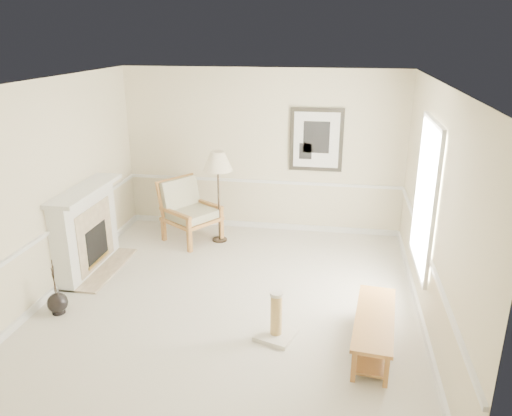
{
  "coord_description": "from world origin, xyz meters",
  "views": [
    {
      "loc": [
        1.33,
        -5.85,
        3.46
      ],
      "look_at": [
        0.23,
        0.7,
        1.11
      ],
      "focal_mm": 35.0,
      "sensor_mm": 36.0,
      "label": 1
    }
  ],
  "objects_px": {
    "floor_vase": "(58,303)",
    "scratching_post": "(276,323)",
    "bench": "(374,327)",
    "floor_lamp": "(218,164)",
    "armchair": "(187,208)"
  },
  "relations": [
    {
      "from": "floor_vase",
      "to": "bench",
      "type": "xyz_separation_m",
      "value": [
        4.0,
        -0.09,
        0.13
      ]
    },
    {
      "from": "floor_vase",
      "to": "bench",
      "type": "relative_size",
      "value": 0.52
    },
    {
      "from": "bench",
      "to": "scratching_post",
      "type": "bearing_deg",
      "value": 178.78
    },
    {
      "from": "floor_vase",
      "to": "armchair",
      "type": "height_order",
      "value": "armchair"
    },
    {
      "from": "armchair",
      "to": "bench",
      "type": "distance_m",
      "value": 4.15
    },
    {
      "from": "armchair",
      "to": "scratching_post",
      "type": "height_order",
      "value": "armchair"
    },
    {
      "from": "floor_vase",
      "to": "scratching_post",
      "type": "relative_size",
      "value": 1.27
    },
    {
      "from": "armchair",
      "to": "bench",
      "type": "bearing_deg",
      "value": -98.28
    },
    {
      "from": "scratching_post",
      "to": "floor_lamp",
      "type": "bearing_deg",
      "value": 116.13
    },
    {
      "from": "floor_lamp",
      "to": "scratching_post",
      "type": "xyz_separation_m",
      "value": [
        1.35,
        -2.76,
        -1.2
      ]
    },
    {
      "from": "floor_vase",
      "to": "armchair",
      "type": "xyz_separation_m",
      "value": [
        0.94,
        2.69,
        0.43
      ]
    },
    {
      "from": "floor_vase",
      "to": "armchair",
      "type": "bearing_deg",
      "value": 70.72
    },
    {
      "from": "floor_vase",
      "to": "scratching_post",
      "type": "distance_m",
      "value": 2.87
    },
    {
      "from": "floor_vase",
      "to": "bench",
      "type": "bearing_deg",
      "value": -1.34
    },
    {
      "from": "floor_vase",
      "to": "armchair",
      "type": "relative_size",
      "value": 0.66
    }
  ]
}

